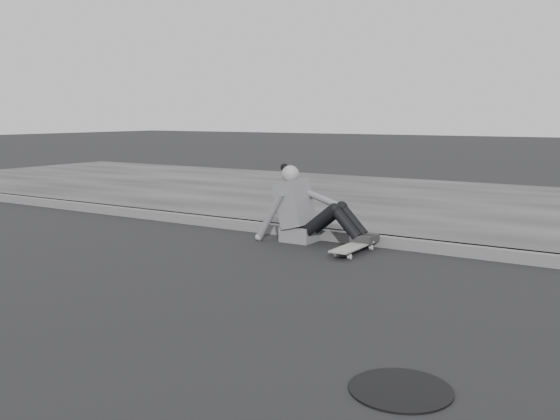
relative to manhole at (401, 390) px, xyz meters
The scene contains 6 objects.
ground 1.00m from the manhole, 131.95° to the left, with size 80.00×80.00×0.00m, color black.
curb 3.39m from the manhole, 101.34° to the left, with size 24.00×0.16×0.12m, color #555555.
sidewalk 6.38m from the manhole, 95.99° to the left, with size 24.00×6.00×0.12m, color #383838.
manhole is the anchor object (origin of this frame).
skateboard 3.26m from the manhole, 119.76° to the left, with size 0.20×0.78×0.09m.
seated_woman 3.89m from the manhole, 127.41° to the left, with size 1.38×0.46×0.88m.
Camera 1 is at (1.77, -3.67, 1.42)m, focal length 40.00 mm.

